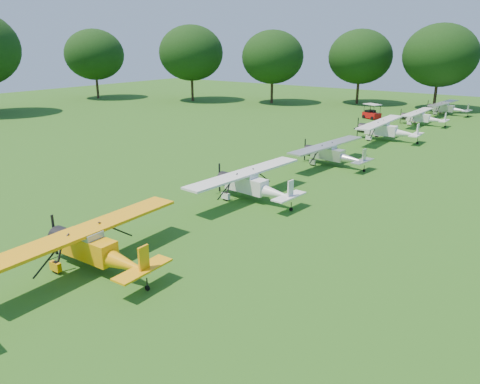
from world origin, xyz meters
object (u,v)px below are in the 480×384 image
at_px(golf_cart, 371,114).
at_px(aircraft_6, 422,117).
at_px(aircraft_3, 252,183).
at_px(aircraft_5, 386,129).
at_px(aircraft_2, 94,246).
at_px(aircraft_4, 332,153).
at_px(aircraft_7, 447,107).

bearing_deg(golf_cart, aircraft_6, 14.95).
relative_size(aircraft_3, aircraft_6, 1.11).
height_order(aircraft_5, aircraft_6, aircraft_5).
distance_m(aircraft_3, golf_cart, 38.71).
distance_m(aircraft_3, aircraft_5, 24.84).
xyz_separation_m(aircraft_2, aircraft_5, (0.18, 37.46, 0.03)).
distance_m(aircraft_3, aircraft_6, 36.95).
bearing_deg(aircraft_3, aircraft_5, 94.10).
distance_m(aircraft_5, aircraft_6, 12.11).
xyz_separation_m(aircraft_2, aircraft_6, (0.48, 49.57, -0.15)).
distance_m(aircraft_4, aircraft_5, 13.21).
height_order(aircraft_6, aircraft_7, aircraft_7).
height_order(aircraft_5, golf_cart, aircraft_5).
height_order(aircraft_2, golf_cart, aircraft_2).
bearing_deg(aircraft_2, aircraft_7, 87.31).
distance_m(aircraft_7, golf_cart, 12.30).
distance_m(aircraft_4, golf_cart, 27.38).
xyz_separation_m(aircraft_2, golf_cart, (-6.60, 50.75, -0.56)).
bearing_deg(aircraft_5, aircraft_2, -91.80).
relative_size(aircraft_6, golf_cart, 3.47).
bearing_deg(aircraft_6, aircraft_2, -89.99).
height_order(aircraft_4, aircraft_5, aircraft_5).
height_order(aircraft_2, aircraft_5, aircraft_5).
relative_size(aircraft_7, golf_cart, 3.55).
relative_size(aircraft_2, aircraft_3, 1.03).
bearing_deg(aircraft_4, aircraft_2, -84.97).
height_order(aircraft_4, aircraft_6, aircraft_4).
bearing_deg(aircraft_6, golf_cart, 171.10).
height_order(aircraft_7, golf_cart, golf_cart).
xyz_separation_m(aircraft_6, aircraft_7, (0.35, 10.97, 0.02)).
xyz_separation_m(aircraft_5, aircraft_6, (0.30, 12.11, -0.18)).
distance_m(aircraft_3, aircraft_4, 11.64).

